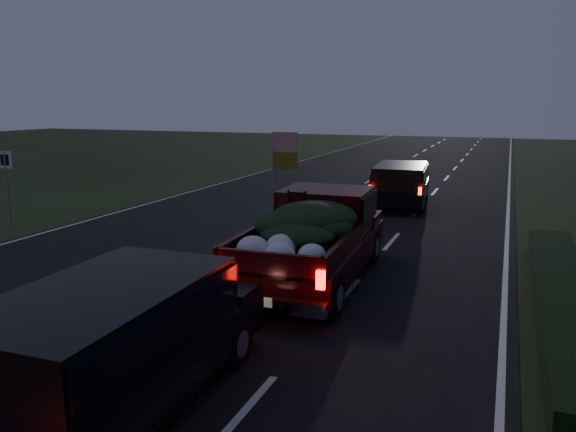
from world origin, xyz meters
The scene contains 7 objects.
ground centered at (0.00, 0.00, 0.00)m, with size 120.00×120.00×0.00m, color black.
road_asphalt centered at (0.00, 0.00, 0.01)m, with size 14.00×120.00×0.02m, color black.
hedge_row centered at (7.80, 3.00, 0.30)m, with size 1.00×10.00×0.60m, color black.
route_sign centered at (-8.50, 5.00, 1.66)m, with size 0.55×0.08×2.50m.
pickup_truck centered at (2.65, 3.20, 1.13)m, with size 2.46×5.84×3.01m.
lead_suv centered at (2.76, 13.35, 1.02)m, with size 2.34×4.82×1.34m.
rear_suv centered at (2.01, -3.03, 1.09)m, with size 2.41×5.05×1.44m.
Camera 1 is at (6.61, -8.48, 4.03)m, focal length 35.00 mm.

